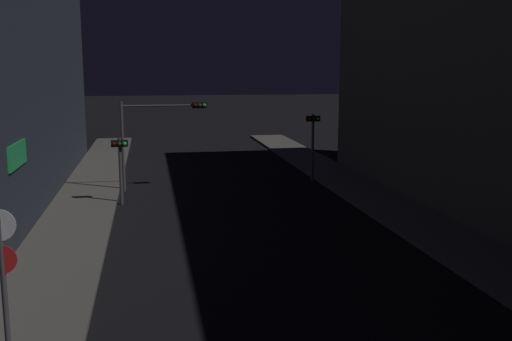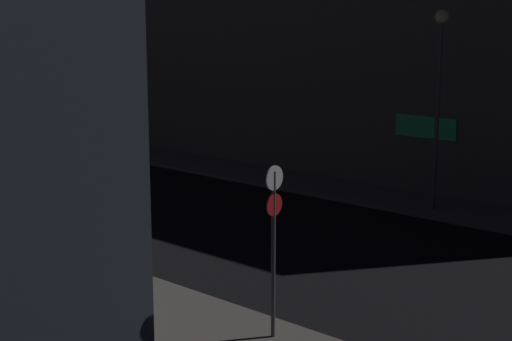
{
  "view_description": "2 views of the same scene",
  "coord_description": "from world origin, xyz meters",
  "px_view_note": "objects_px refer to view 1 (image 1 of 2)",
  "views": [
    {
      "loc": [
        -3.99,
        1.25,
        6.58
      ],
      "look_at": [
        -0.44,
        20.8,
        3.14
      ],
      "focal_mm": 41.35,
      "sensor_mm": 36.0,
      "label": 1
    },
    {
      "loc": [
        -19.39,
        0.75,
        7.49
      ],
      "look_at": [
        1.4,
        19.4,
        1.86
      ],
      "focal_mm": 54.3,
      "sensor_mm": 36.0,
      "label": 2
    }
  ],
  "objects_px": {
    "traffic_light_right_kerb": "(313,134)",
    "sign_pole_left": "(5,299)",
    "traffic_light_left_kerb": "(120,157)",
    "traffic_light_overhead": "(157,125)"
  },
  "relations": [
    {
      "from": "traffic_light_right_kerb",
      "to": "sign_pole_left",
      "type": "bearing_deg",
      "value": -117.85
    },
    {
      "from": "sign_pole_left",
      "to": "traffic_light_right_kerb",
      "type": "bearing_deg",
      "value": 62.15
    },
    {
      "from": "traffic_light_left_kerb",
      "to": "traffic_light_right_kerb",
      "type": "xyz_separation_m",
      "value": [
        10.87,
        4.28,
        0.44
      ]
    },
    {
      "from": "traffic_light_overhead",
      "to": "traffic_light_right_kerb",
      "type": "xyz_separation_m",
      "value": [
        9.02,
        1.04,
        -0.77
      ]
    },
    {
      "from": "traffic_light_right_kerb",
      "to": "sign_pole_left",
      "type": "xyz_separation_m",
      "value": [
        -12.03,
        -22.76,
        -0.23
      ]
    },
    {
      "from": "traffic_light_left_kerb",
      "to": "traffic_light_right_kerb",
      "type": "distance_m",
      "value": 11.69
    },
    {
      "from": "traffic_light_overhead",
      "to": "sign_pole_left",
      "type": "bearing_deg",
      "value": -97.87
    },
    {
      "from": "traffic_light_overhead",
      "to": "traffic_light_left_kerb",
      "type": "relative_size",
      "value": 1.49
    },
    {
      "from": "traffic_light_right_kerb",
      "to": "traffic_light_left_kerb",
      "type": "bearing_deg",
      "value": -158.52
    },
    {
      "from": "traffic_light_overhead",
      "to": "traffic_light_right_kerb",
      "type": "distance_m",
      "value": 9.11
    }
  ]
}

